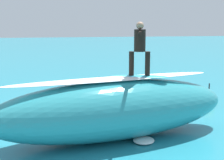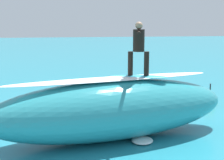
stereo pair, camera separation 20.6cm
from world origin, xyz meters
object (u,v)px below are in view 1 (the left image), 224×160
object	(u,v)px
surfboard_riding	(139,77)
surfer_paddling	(90,98)
surfer_riding	(140,44)
buoy_marker	(209,98)
surfboard_paddling	(93,102)

from	to	relation	value
surfboard_riding	surfer_paddling	size ratio (longest dim) A/B	1.18
surfer_riding	surfer_paddling	xyz separation A→B (m)	(1.12, -4.54, -2.78)
surfer_paddling	buoy_marker	xyz separation A→B (m)	(-5.25, 1.09, 0.07)
surfer_riding	surfer_paddling	distance (m)	5.45
surfer_riding	surfer_paddling	size ratio (longest dim) A/B	1.08
surfer_riding	surfboard_paddling	world-z (taller)	surfer_riding
buoy_marker	surfboard_paddling	bearing A→B (deg)	-12.62
surfboard_paddling	buoy_marker	distance (m)	5.27
surfer_paddling	surfer_riding	bearing A→B (deg)	-102.54
surfboard_riding	surfer_riding	world-z (taller)	surfer_riding
surfboard_riding	surfer_paddling	bearing A→B (deg)	-62.86
buoy_marker	surfer_riding	bearing A→B (deg)	39.91
surfboard_paddling	buoy_marker	size ratio (longest dim) A/B	2.57
surfer_riding	buoy_marker	size ratio (longest dim) A/B	1.78
surfboard_paddling	surfer_riding	bearing A→B (deg)	-104.06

